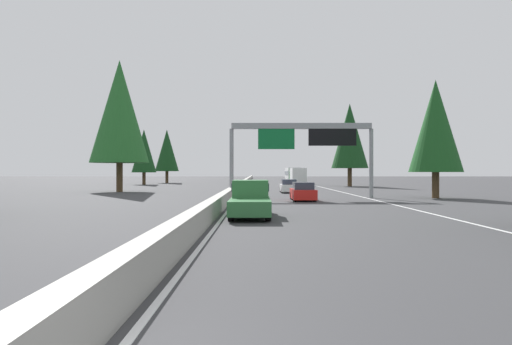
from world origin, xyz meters
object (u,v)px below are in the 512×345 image
Objects in this scene: pickup_near_center at (250,199)px; sedan_distant_b at (289,186)px; conifer_right_mid at (350,136)px; conifer_left_near at (120,111)px; bus_mid_center at (293,175)px; box_truck_far_left at (298,176)px; sign_gantry_overhead at (303,138)px; sedan_far_right at (303,192)px; conifer_left_mid at (144,151)px; conifer_left_far at (167,150)px; conifer_right_near at (436,126)px.

pickup_near_center is 26.75m from sedan_distant_b.
sedan_distant_b is 0.34× the size of conifer_right_mid.
conifer_left_near reaches higher than sedan_distant_b.
sedan_distant_b is at bearing -8.17° from pickup_near_center.
box_truck_far_left is at bearing 179.24° from bus_mid_center.
sign_gantry_overhead is 2.26× the size of pickup_near_center.
conifer_left_mid is at bearing 28.39° from sedan_far_right.
sign_gantry_overhead is at bearing 161.49° from conifer_right_mid.
box_truck_far_left is at bearing -93.11° from conifer_left_mid.
conifer_left_far is at bearing 3.89° from conifer_left_near.
pickup_near_center is 0.54× the size of conifer_right_near.
conifer_left_mid is (30.88, 23.87, 5.36)m from sedan_distant_b.
conifer_left_near is 40.78m from conifer_left_far.
conifer_left_near reaches higher than sign_gantry_overhead.
conifer_right_near is 0.94× the size of conifer_left_far.
conifer_right_near is (-0.28, -11.52, 1.05)m from sign_gantry_overhead.
sedan_far_right is at bearing 173.57° from sign_gantry_overhead.
conifer_right_near is at bearing -111.58° from conifer_left_near.
conifer_left_mid is at bearing 37.70° from sedan_distant_b.
bus_mid_center is at bearing -3.42° from sign_gantry_overhead.
conifer_left_far is (-0.37, 25.92, 4.99)m from bus_mid_center.
sedan_far_right and sedan_distant_b have the same top height.
conifer_right_mid reaches higher than bus_mid_center.
conifer_left_mid reaches higher than sedan_distant_b.
box_truck_far_left is 13.72m from bus_mid_center.
sign_gantry_overhead is at bearing -6.43° from sedan_far_right.
conifer_right_mid reaches higher than conifer_right_near.
conifer_left_far reaches higher than sedan_far_right.
pickup_near_center is at bearing -165.15° from conifer_left_far.
box_truck_far_left is 36.47m from conifer_left_near.
conifer_left_far is at bearing -8.26° from conifer_left_mid.
bus_mid_center is 0.88× the size of conifer_right_mid.
bus_mid_center is 1.16× the size of conifer_left_mid.
sedan_far_right is 0.40× the size of conifer_left_far.
conifer_right_near reaches higher than box_truck_far_left.
conifer_left_near is (12.46, 31.51, 2.97)m from conifer_right_near.
box_truck_far_left is 1.93× the size of sedan_distant_b.
conifer_left_near reaches higher than pickup_near_center.
conifer_right_near reaches higher than sign_gantry_overhead.
sedan_far_right is 43.18m from box_truck_far_left.
pickup_near_center is at bearing 162.67° from conifer_right_mid.
conifer_right_near is (16.14, -15.93, 5.38)m from pickup_near_center.
conifer_left_far is (21.26, 33.31, -1.27)m from conifer_right_mid.
conifer_right_near is 0.68× the size of conifer_left_near.
sedan_far_right is 0.29× the size of conifer_left_near.
sedan_far_right is 0.34× the size of conifer_right_mid.
sedan_far_right is at bearing 105.51° from conifer_right_near.
conifer_left_far is at bearing 62.60° from box_truck_far_left.
conifer_left_mid reaches higher than bus_mid_center.
sedan_distant_b is 0.42× the size of conifer_right_near.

